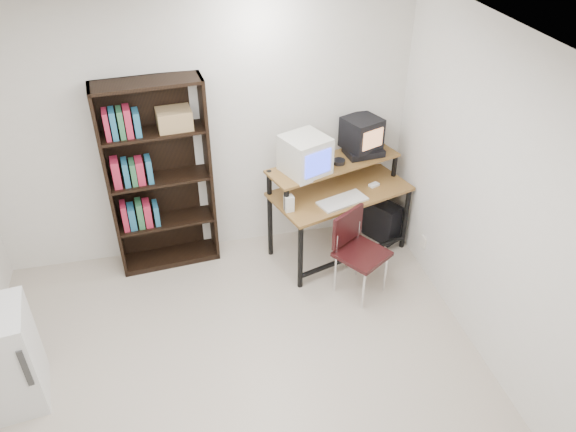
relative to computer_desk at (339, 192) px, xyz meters
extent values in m
cube|color=#C1B4A0|center=(-1.24, -1.61, -0.71)|extent=(4.00, 4.00, 0.01)
cube|color=white|center=(-1.24, -1.61, 1.90)|extent=(4.00, 4.00, 0.01)
cube|color=silver|center=(-1.24, 0.39, 0.60)|extent=(4.00, 0.01, 2.60)
cube|color=silver|center=(0.76, -1.61, 0.60)|extent=(0.01, 4.00, 2.60)
cube|color=brown|center=(0.01, -0.02, 0.02)|extent=(1.47, 1.03, 0.03)
cube|color=brown|center=(-0.03, 0.10, 0.27)|extent=(1.39, 0.78, 0.02)
cylinder|color=black|center=(-0.51, -0.49, -0.34)|extent=(0.05, 0.05, 0.72)
cylinder|color=black|center=(0.69, -0.12, -0.34)|extent=(0.05, 0.05, 0.72)
cylinder|color=black|center=(-0.68, 0.07, -0.21)|extent=(0.05, 0.05, 0.98)
cylinder|color=black|center=(0.52, 0.44, -0.21)|extent=(0.05, 0.05, 0.98)
cylinder|color=black|center=(0.09, -0.30, -0.58)|extent=(1.21, 0.42, 0.05)
cube|color=beige|center=(-0.35, 0.00, 0.45)|extent=(0.50, 0.50, 0.36)
cube|color=#2D3DEE|center=(-0.27, -0.18, 0.45)|extent=(0.27, 0.12, 0.23)
cube|color=black|center=(0.30, 0.19, 0.31)|extent=(0.39, 0.30, 0.08)
cube|color=black|center=(0.27, 0.22, 0.50)|extent=(0.42, 0.41, 0.31)
cube|color=tan|center=(0.34, 0.07, 0.50)|extent=(0.23, 0.10, 0.19)
cylinder|color=#26262B|center=(0.01, 0.07, 0.29)|extent=(0.14, 0.14, 0.05)
cube|color=beige|center=(-0.04, -0.23, 0.04)|extent=(0.51, 0.35, 0.03)
cube|color=black|center=(0.36, 0.00, 0.02)|extent=(0.27, 0.24, 0.01)
cube|color=white|center=(0.35, -0.02, 0.04)|extent=(0.12, 0.09, 0.03)
cube|color=beige|center=(-0.56, -0.26, 0.10)|extent=(0.09, 0.09, 0.17)
cube|color=black|center=(0.52, 0.13, -0.49)|extent=(0.40, 0.49, 0.42)
cube|color=black|center=(0.03, -0.68, -0.26)|extent=(0.57, 0.57, 0.04)
cube|color=black|center=(-0.07, -0.52, -0.05)|extent=(0.35, 0.24, 0.33)
cylinder|color=silver|center=(-0.02, -0.91, -0.49)|extent=(0.02, 0.02, 0.42)
cylinder|color=silver|center=(0.26, -0.73, -0.49)|extent=(0.02, 0.02, 0.42)
cylinder|color=silver|center=(-0.20, -0.63, -0.49)|extent=(0.02, 0.02, 0.42)
cylinder|color=silver|center=(0.08, -0.45, -0.49)|extent=(0.02, 0.02, 0.42)
cube|color=black|center=(-2.14, 0.18, 0.25)|extent=(0.06, 0.32, 1.90)
cube|color=black|center=(-1.23, 0.26, 0.25)|extent=(0.06, 0.32, 1.90)
cube|color=black|center=(-1.70, 0.37, 0.25)|extent=(0.95, 0.10, 1.90)
cube|color=black|center=(-1.69, 0.22, 1.18)|extent=(0.97, 0.40, 0.03)
cube|color=black|center=(-1.69, 0.22, -0.67)|extent=(0.97, 0.40, 0.06)
cube|color=black|center=(-1.69, 0.22, -0.23)|extent=(0.91, 0.37, 0.03)
cube|color=black|center=(-1.69, 0.22, 0.25)|extent=(0.91, 0.37, 0.02)
cube|color=black|center=(-1.69, 0.22, 0.72)|extent=(0.91, 0.37, 0.02)
cube|color=olive|center=(-1.49, 0.24, 0.82)|extent=(0.32, 0.26, 0.18)
cube|color=silver|center=(-2.96, -1.25, -0.27)|extent=(0.57, 0.57, 0.86)
cube|color=#333333|center=(-2.73, -1.48, -0.16)|extent=(0.04, 0.02, 0.34)
cube|color=beige|center=(0.75, -0.46, -0.40)|extent=(0.02, 0.08, 0.12)
camera|label=1|loc=(-1.54, -4.44, 2.91)|focal=35.00mm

